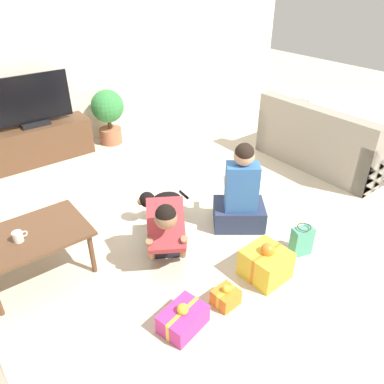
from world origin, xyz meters
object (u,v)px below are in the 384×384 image
(potted_plant_back_right, at_px, (108,112))
(dog, at_px, (161,201))
(gift_box_a, at_px, (183,319))
(person_sitting, at_px, (240,197))
(mug, at_px, (18,236))
(tv_console, at_px, (40,143))
(person_kneeling, at_px, (166,228))
(gift_box_c, at_px, (226,297))
(sofa_right, at_px, (325,143))
(coffee_table, at_px, (31,239))
(gift_box_b, at_px, (266,263))
(tv, at_px, (31,104))
(gift_bag_a, at_px, (302,241))

(potted_plant_back_right, height_order, dog, potted_plant_back_right)
(gift_box_a, bearing_deg, person_sitting, 28.94)
(dog, relative_size, mug, 4.36)
(dog, relative_size, gift_box_a, 1.32)
(person_sitting, distance_m, gift_box_a, 1.44)
(tv_console, relative_size, person_kneeling, 1.78)
(person_sitting, height_order, dog, person_sitting)
(gift_box_a, xyz_separation_m, gift_box_c, (0.41, -0.03, -0.01))
(person_sitting, distance_m, dog, 0.83)
(tv_console, relative_size, dog, 2.66)
(potted_plant_back_right, xyz_separation_m, dog, (-0.53, -2.19, -0.25))
(sofa_right, height_order, coffee_table, sofa_right)
(gift_box_a, height_order, mug, mug)
(gift_box_b, distance_m, gift_box_c, 0.50)
(person_kneeling, bearing_deg, gift_box_b, -22.31)
(mug, bearing_deg, coffee_table, 24.02)
(sofa_right, bearing_deg, mug, 87.69)
(tv, distance_m, gift_bag_a, 3.78)
(person_kneeling, xyz_separation_m, gift_box_b, (0.54, -0.75, -0.18))
(person_kneeling, distance_m, gift_box_a, 0.86)
(dog, bearing_deg, tv_console, -145.37)
(person_sitting, xyz_separation_m, dog, (-0.59, 0.57, -0.11))
(person_sitting, xyz_separation_m, gift_bag_a, (0.15, -0.69, -0.21))
(gift_box_a, bearing_deg, sofa_right, 18.07)
(sofa_right, xyz_separation_m, dog, (-2.52, 0.22, -0.06))
(dog, xyz_separation_m, gift_box_b, (0.25, -1.26, -0.10))
(coffee_table, xyz_separation_m, tv, (0.80, 2.26, 0.41))
(gift_box_b, bearing_deg, sofa_right, 24.56)
(person_sitting, relative_size, mug, 7.98)
(tv_console, bearing_deg, tv, 180.00)
(sofa_right, height_order, tv_console, sofa_right)
(gift_box_a, bearing_deg, dog, 62.73)
(person_kneeling, distance_m, mug, 1.22)
(gift_box_c, distance_m, gift_bag_a, 0.99)
(person_sitting, bearing_deg, gift_box_a, 66.79)
(gift_bag_a, bearing_deg, gift_box_c, -178.35)
(mug, bearing_deg, gift_box_c, -46.13)
(person_sitting, bearing_deg, sofa_right, -131.93)
(potted_plant_back_right, relative_size, dog, 1.57)
(gift_box_b, height_order, mug, mug)
(person_sitting, distance_m, gift_bag_a, 0.73)
(dog, xyz_separation_m, gift_box_a, (-0.65, -1.26, -0.16))
(dog, bearing_deg, tv, -145.37)
(person_sitting, xyz_separation_m, mug, (-2.00, 0.51, 0.14))
(mug, bearing_deg, dog, 2.64)
(coffee_table, height_order, person_sitting, person_sitting)
(person_sitting, relative_size, dog, 1.83)
(tv, relative_size, person_kneeling, 1.35)
(coffee_table, bearing_deg, tv_console, 70.47)
(coffee_table, xyz_separation_m, person_kneeling, (1.03, -0.49, -0.08))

